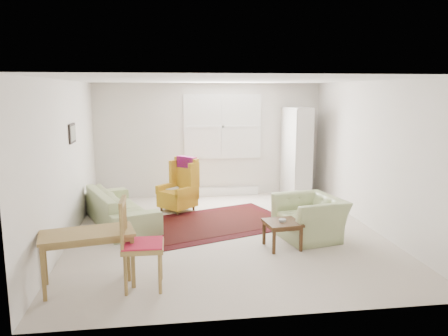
{
  "coord_description": "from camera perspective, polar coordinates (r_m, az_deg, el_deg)",
  "views": [
    {
      "loc": [
        -0.98,
        -6.88,
        2.34
      ],
      "look_at": [
        0.0,
        0.3,
        1.05
      ],
      "focal_mm": 35.0,
      "sensor_mm": 36.0,
      "label": 1
    }
  ],
  "objects": [
    {
      "name": "stool",
      "position": [
        8.85,
        -6.92,
        -3.88
      ],
      "size": [
        0.34,
        0.34,
        0.43
      ],
      "primitive_type": null,
      "rotation": [
        0.0,
        0.0,
        0.07
      ],
      "color": "white",
      "rests_on": "ground"
    },
    {
      "name": "desk",
      "position": [
        5.6,
        -17.29,
        -11.3
      ],
      "size": [
        1.17,
        0.76,
        0.68
      ],
      "primitive_type": null,
      "rotation": [
        0.0,
        0.0,
        0.22
      ],
      "color": "olive",
      "rests_on": "ground"
    },
    {
      "name": "cabinet",
      "position": [
        9.77,
        9.47,
        2.01
      ],
      "size": [
        0.54,
        0.85,
        1.98
      ],
      "primitive_type": null,
      "rotation": [
        0.0,
        0.0,
        0.16
      ],
      "color": "silver",
      "rests_on": "ground"
    },
    {
      "name": "coffee_table",
      "position": [
        6.69,
        7.6,
        -8.61
      ],
      "size": [
        0.56,
        0.56,
        0.41
      ],
      "primitive_type": null,
      "rotation": [
        0.0,
        0.0,
        0.12
      ],
      "color": "#432814",
      "rests_on": "ground"
    },
    {
      "name": "room",
      "position": [
        7.25,
        0.24,
        1.49
      ],
      "size": [
        5.04,
        5.54,
        2.51
      ],
      "color": "#BDAFA1",
      "rests_on": "ground"
    },
    {
      "name": "desk_chair",
      "position": [
        5.34,
        -10.54,
        -9.67
      ],
      "size": [
        0.49,
        0.49,
        1.1
      ],
      "primitive_type": null,
      "rotation": [
        0.0,
        0.0,
        1.56
      ],
      "color": "olive",
      "rests_on": "ground"
    },
    {
      "name": "wingback_chair",
      "position": [
        8.57,
        -6.14,
        -2.17
      ],
      "size": [
        0.89,
        0.88,
        1.05
      ],
      "primitive_type": null,
      "rotation": [
        0.0,
        0.0,
        -0.83
      ],
      "color": "#B9871C",
      "rests_on": "ground"
    },
    {
      "name": "armchair",
      "position": [
        7.15,
        11.14,
        -5.86
      ],
      "size": [
        1.09,
        1.19,
        0.8
      ],
      "primitive_type": "imported",
      "rotation": [
        0.0,
        0.0,
        -1.36
      ],
      "color": "#94A16B",
      "rests_on": "ground"
    },
    {
      "name": "rug",
      "position": [
        7.82,
        -1.72,
        -7.23
      ],
      "size": [
        3.22,
        2.63,
        0.03
      ],
      "primitive_type": null,
      "rotation": [
        0.0,
        0.0,
        0.35
      ],
      "color": "black",
      "rests_on": "ground"
    },
    {
      "name": "sofa",
      "position": [
        7.94,
        -13.47,
        -4.18
      ],
      "size": [
        1.53,
        2.25,
        0.84
      ],
      "primitive_type": "imported",
      "rotation": [
        0.0,
        0.0,
        1.94
      ],
      "color": "#94A16B",
      "rests_on": "ground"
    }
  ]
}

